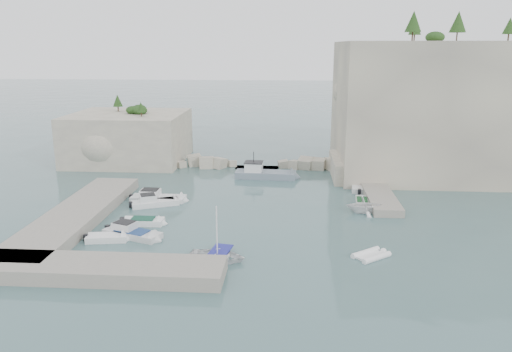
# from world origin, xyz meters

# --- Properties ---
(ground) EXTENTS (400.00, 400.00, 0.00)m
(ground) POSITION_xyz_m (0.00, 0.00, 0.00)
(ground) COLOR #466769
(ground) RESTS_ON ground
(cliff_east) EXTENTS (26.00, 22.00, 17.00)m
(cliff_east) POSITION_xyz_m (23.00, 23.00, 8.50)
(cliff_east) COLOR beige
(cliff_east) RESTS_ON ground
(cliff_terrace) EXTENTS (8.00, 10.00, 2.50)m
(cliff_terrace) POSITION_xyz_m (13.00, 18.00, 1.25)
(cliff_terrace) COLOR beige
(cliff_terrace) RESTS_ON ground
(outcrop_west) EXTENTS (16.00, 14.00, 7.00)m
(outcrop_west) POSITION_xyz_m (-20.00, 25.00, 3.50)
(outcrop_west) COLOR beige
(outcrop_west) RESTS_ON ground
(quay_west) EXTENTS (5.00, 24.00, 1.10)m
(quay_west) POSITION_xyz_m (-17.00, -1.00, 0.55)
(quay_west) COLOR #9E9689
(quay_west) RESTS_ON ground
(quay_south) EXTENTS (18.00, 4.00, 1.10)m
(quay_south) POSITION_xyz_m (-10.00, -12.50, 0.55)
(quay_south) COLOR #9E9689
(quay_south) RESTS_ON ground
(ledge_east) EXTENTS (3.00, 16.00, 0.80)m
(ledge_east) POSITION_xyz_m (13.50, 10.00, 0.40)
(ledge_east) COLOR #9E9689
(ledge_east) RESTS_ON ground
(breakwater) EXTENTS (28.00, 3.00, 1.40)m
(breakwater) POSITION_xyz_m (-1.00, 22.00, 0.70)
(breakwater) COLOR beige
(breakwater) RESTS_ON ground
(motorboat_a) EXTENTS (6.53, 2.04, 1.40)m
(motorboat_a) POSITION_xyz_m (-10.71, 5.92, 0.00)
(motorboat_a) COLOR white
(motorboat_a) RESTS_ON ground
(motorboat_b) EXTENTS (5.64, 3.72, 1.40)m
(motorboat_b) POSITION_xyz_m (-10.66, 4.33, 0.00)
(motorboat_b) COLOR silver
(motorboat_b) RESTS_ON ground
(motorboat_c) EXTENTS (4.28, 1.57, 0.70)m
(motorboat_c) POSITION_xyz_m (-10.26, -1.44, 0.00)
(motorboat_c) COLOR white
(motorboat_c) RESTS_ON ground
(motorboat_d) EXTENTS (6.18, 3.77, 1.40)m
(motorboat_d) POSITION_xyz_m (-10.28, -4.65, 0.00)
(motorboat_d) COLOR silver
(motorboat_d) RESTS_ON ground
(motorboat_e) EXTENTS (4.04, 2.17, 0.70)m
(motorboat_e) POSITION_xyz_m (-12.20, -5.71, 0.00)
(motorboat_e) COLOR white
(motorboat_e) RESTS_ON ground
(rowboat) EXTENTS (4.99, 3.93, 0.94)m
(rowboat) POSITION_xyz_m (-2.01, -9.05, 0.00)
(rowboat) COLOR white
(rowboat) RESTS_ON ground
(inflatable_dinghy) EXTENTS (3.46, 3.17, 0.44)m
(inflatable_dinghy) POSITION_xyz_m (10.26, -7.63, 0.00)
(inflatable_dinghy) COLOR white
(inflatable_dinghy) RESTS_ON ground
(tender_east_a) EXTENTS (3.91, 3.47, 1.91)m
(tender_east_a) POSITION_xyz_m (11.20, 3.51, 0.00)
(tender_east_a) COLOR white
(tender_east_a) RESTS_ON ground
(tender_east_b) EXTENTS (1.60, 3.85, 0.70)m
(tender_east_b) POSITION_xyz_m (11.37, 6.18, 0.00)
(tender_east_b) COLOR silver
(tender_east_b) RESTS_ON ground
(tender_east_c) EXTENTS (2.00, 5.06, 0.70)m
(tender_east_c) POSITION_xyz_m (11.76, 12.24, 0.00)
(tender_east_c) COLOR silver
(tender_east_c) RESTS_ON ground
(tender_east_d) EXTENTS (4.27, 2.26, 1.57)m
(tender_east_d) POSITION_xyz_m (11.48, 15.46, 0.00)
(tender_east_d) COLOR silver
(tender_east_d) RESTS_ON ground
(work_boat) EXTENTS (8.60, 2.92, 2.20)m
(work_boat) POSITION_xyz_m (0.49, 16.53, 0.00)
(work_boat) COLOR slate
(work_boat) RESTS_ON ground
(rowboat_mast) EXTENTS (0.10, 0.10, 4.20)m
(rowboat_mast) POSITION_xyz_m (-2.01, -9.05, 2.57)
(rowboat_mast) COLOR white
(rowboat_mast) RESTS_ON rowboat
(vegetation) EXTENTS (53.48, 13.88, 13.40)m
(vegetation) POSITION_xyz_m (17.83, 24.40, 17.93)
(vegetation) COLOR #1E4219
(vegetation) RESTS_ON ground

